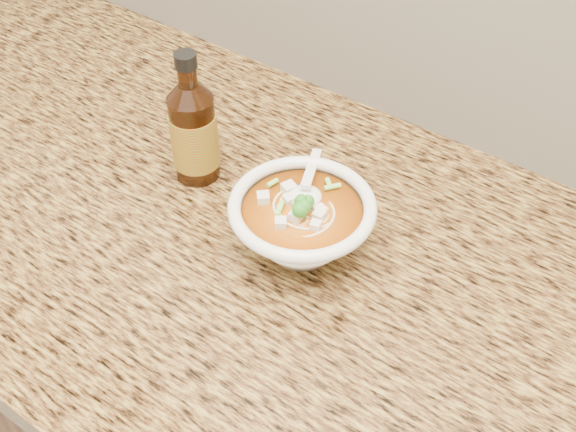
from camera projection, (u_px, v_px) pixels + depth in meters
The scene contains 3 objects.
counter_slab at pixel (377, 306), 0.84m from camera, with size 4.00×0.68×0.04m, color olive.
soup_bowl at pixel (302, 225), 0.85m from camera, with size 0.17×0.19×0.10m.
hot_sauce_bottle at pixel (194, 132), 0.92m from camera, with size 0.07×0.07×0.19m.
Camera 1 is at (0.22, 1.19, 1.54)m, focal length 45.00 mm.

